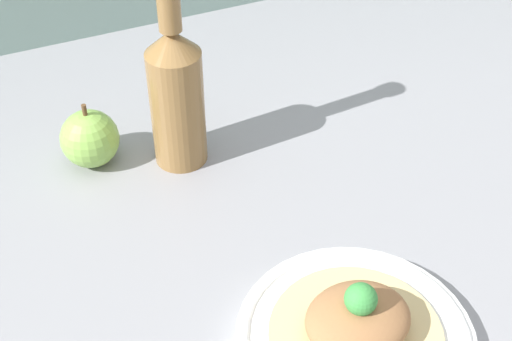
{
  "coord_description": "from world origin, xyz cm",
  "views": [
    {
      "loc": [
        -31.44,
        -46.91,
        55.09
      ],
      "look_at": [
        -9.22,
        2.09,
        9.58
      ],
      "focal_mm": 50.0,
      "sensor_mm": 36.0,
      "label": 1
    }
  ],
  "objects_px": {
    "plate": "(355,339)",
    "cider_bottle": "(176,89)",
    "apple": "(90,139)",
    "plated_food": "(358,321)"
  },
  "relations": [
    {
      "from": "plate",
      "to": "cider_bottle",
      "type": "relative_size",
      "value": 0.81
    },
    {
      "from": "plate",
      "to": "cider_bottle",
      "type": "height_order",
      "value": "cider_bottle"
    },
    {
      "from": "cider_bottle",
      "to": "apple",
      "type": "xyz_separation_m",
      "value": [
        -0.1,
        0.04,
        -0.06
      ]
    },
    {
      "from": "apple",
      "to": "plate",
      "type": "bearing_deg",
      "value": -67.46
    },
    {
      "from": "plated_food",
      "to": "cider_bottle",
      "type": "xyz_separation_m",
      "value": [
        -0.05,
        0.33,
        0.06
      ]
    },
    {
      "from": "cider_bottle",
      "to": "apple",
      "type": "distance_m",
      "value": 0.12
    },
    {
      "from": "plate",
      "to": "cider_bottle",
      "type": "bearing_deg",
      "value": 98.86
    },
    {
      "from": "plate",
      "to": "apple",
      "type": "height_order",
      "value": "apple"
    },
    {
      "from": "plate",
      "to": "plated_food",
      "type": "relative_size",
      "value": 1.38
    },
    {
      "from": "cider_bottle",
      "to": "apple",
      "type": "relative_size",
      "value": 3.28
    }
  ]
}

